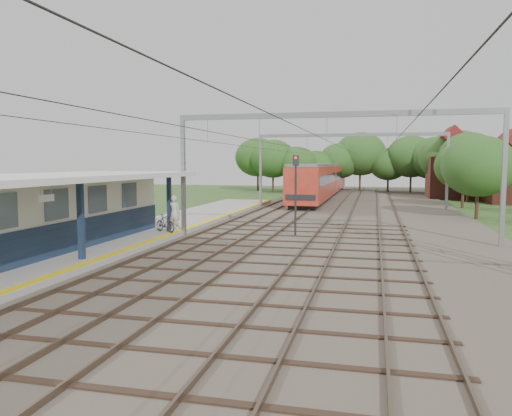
% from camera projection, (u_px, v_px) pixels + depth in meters
% --- Properties ---
extents(ground, '(160.00, 160.00, 0.00)m').
position_uv_depth(ground, '(151.00, 324.00, 13.34)').
color(ground, '#2D4C1E').
rests_on(ground, ground).
extents(ballast_bed, '(18.00, 90.00, 0.10)m').
position_uv_depth(ballast_bed, '(352.00, 214.00, 41.48)').
color(ballast_bed, '#473D33').
rests_on(ballast_bed, ground).
extents(platform, '(5.00, 52.00, 0.35)m').
position_uv_depth(platform, '(137.00, 235.00, 28.62)').
color(platform, gray).
rests_on(platform, ground).
extents(yellow_stripe, '(0.45, 52.00, 0.01)m').
position_uv_depth(yellow_stripe, '(173.00, 233.00, 28.09)').
color(yellow_stripe, yellow).
rests_on(yellow_stripe, platform).
extents(station_building, '(3.41, 18.00, 3.40)m').
position_uv_depth(station_building, '(34.00, 214.00, 21.99)').
color(station_building, beige).
rests_on(station_building, platform).
extents(canopy, '(6.40, 20.00, 3.44)m').
position_uv_depth(canopy, '(39.00, 179.00, 20.62)').
color(canopy, '#122139').
rests_on(canopy, platform).
extents(rail_tracks, '(11.80, 88.00, 0.15)m').
position_uv_depth(rail_tracks, '(322.00, 212.00, 42.04)').
color(rail_tracks, brown).
rests_on(rail_tracks, ballast_bed).
extents(catenary_system, '(17.22, 88.00, 7.00)m').
position_uv_depth(catenary_system, '(342.00, 146.00, 36.55)').
color(catenary_system, gray).
rests_on(catenary_system, ground).
extents(tree_band, '(31.72, 30.88, 8.82)m').
position_uv_depth(tree_band, '(361.00, 158.00, 67.35)').
color(tree_band, '#382619').
rests_on(tree_band, ground).
extents(house_far, '(8.00, 6.12, 8.66)m').
position_uv_depth(house_far, '(463.00, 172.00, 59.73)').
color(house_far, brown).
rests_on(house_far, ground).
extents(person, '(0.77, 0.52, 2.05)m').
position_uv_depth(person, '(174.00, 213.00, 29.04)').
color(person, beige).
rests_on(person, platform).
extents(bicycle, '(1.69, 1.23, 1.01)m').
position_uv_depth(bicycle, '(165.00, 223.00, 28.44)').
color(bicycle, black).
rests_on(bicycle, platform).
extents(train, '(3.13, 38.90, 4.09)m').
position_uv_depth(train, '(323.00, 179.00, 61.98)').
color(train, black).
rests_on(train, ballast_bed).
extents(signal_post, '(0.37, 0.33, 4.72)m').
position_uv_depth(signal_post, '(296.00, 184.00, 28.48)').
color(signal_post, black).
rests_on(signal_post, ground).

